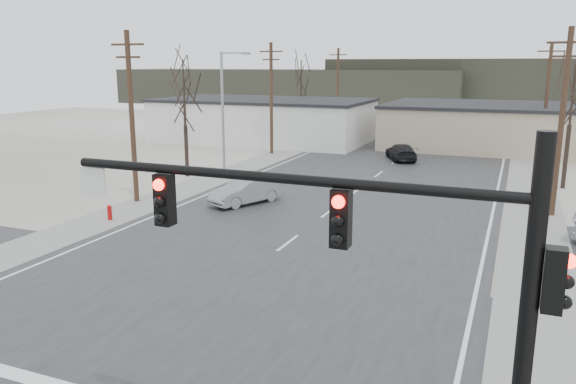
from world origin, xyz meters
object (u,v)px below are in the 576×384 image
object	(u,v)px
sedan_crossing	(246,191)
car_far_a	(401,152)
car_far_b	(404,122)
fire_hydrant	(110,213)
traffic_signal_mast	(404,280)

from	to	relation	value
sedan_crossing	car_far_a	xyz separation A→B (m)	(5.45, 18.94, -0.06)
sedan_crossing	car_far_b	world-z (taller)	sedan_crossing
fire_hydrant	car_far_b	distance (m)	52.31
fire_hydrant	sedan_crossing	world-z (taller)	sedan_crossing
traffic_signal_mast	car_far_b	world-z (taller)	traffic_signal_mast
sedan_crossing	car_far_b	xyz separation A→B (m)	(0.43, 46.02, -0.15)
fire_hydrant	traffic_signal_mast	bearing A→B (deg)	-38.13
fire_hydrant	car_far_a	distance (m)	27.05
traffic_signal_mast	sedan_crossing	bearing A→B (deg)	122.89
car_far_b	car_far_a	bearing A→B (deg)	-98.65
car_far_a	car_far_b	xyz separation A→B (m)	(-5.02, 27.08, -0.09)
sedan_crossing	car_far_a	world-z (taller)	sedan_crossing
traffic_signal_mast	fire_hydrant	bearing A→B (deg)	141.87
sedan_crossing	fire_hydrant	bearing A→B (deg)	-105.06
sedan_crossing	car_far_b	size ratio (longest dim) A/B	1.29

